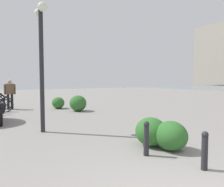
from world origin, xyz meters
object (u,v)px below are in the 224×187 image
Objects in this scene: pedestrian at (10,92)px; bollard_near at (205,150)px; bollard_mid at (146,138)px; lamppost at (41,49)px.

bollard_near is (-10.94, -2.85, -0.60)m from pedestrian.
bollard_near is 1.26m from bollard_mid.
bollard_mid is (-3.37, -1.67, -2.29)m from lamppost.
lamppost is at bearing -174.03° from pedestrian.
pedestrian reaches higher than bollard_near.
bollard_near is (-4.52, -2.18, -2.31)m from lamppost.
lamppost is 4.40m from bollard_mid.
lamppost is 5.43× the size of bollard_near.
pedestrian is 2.29× the size of bollard_near.
pedestrian is (6.41, 0.67, -1.71)m from lamppost.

